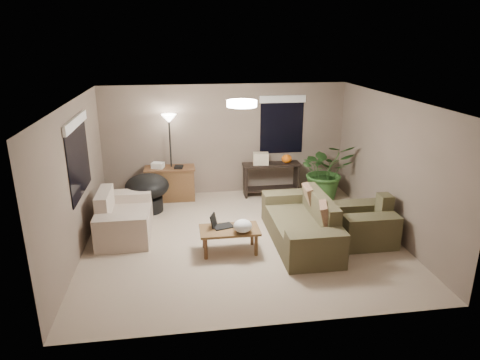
{
  "coord_description": "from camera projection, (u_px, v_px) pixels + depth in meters",
  "views": [
    {
      "loc": [
        -1.04,
        -6.96,
        3.48
      ],
      "look_at": [
        0.0,
        0.2,
        1.05
      ],
      "focal_mm": 32.0,
      "sensor_mm": 36.0,
      "label": 1
    }
  ],
  "objects": [
    {
      "name": "desk",
      "position": [
        170.0,
        183.0,
        9.51
      ],
      "size": [
        1.1,
        0.5,
        0.75
      ],
      "color": "brown",
      "rests_on": "ground"
    },
    {
      "name": "throw_pillows",
      "position": [
        317.0,
        207.0,
        7.5
      ],
      "size": [
        0.34,
        1.38,
        0.47
      ],
      "color": "#8C7251",
      "rests_on": "main_sofa"
    },
    {
      "name": "desk_papers",
      "position": [
        162.0,
        166.0,
        9.34
      ],
      "size": [
        0.71,
        0.31,
        0.12
      ],
      "color": "silver",
      "rests_on": "desk"
    },
    {
      "name": "room_shell",
      "position": [
        242.0,
        173.0,
        7.38
      ],
      "size": [
        5.5,
        5.5,
        5.5
      ],
      "color": "tan",
      "rests_on": "ground"
    },
    {
      "name": "ceiling_fixture",
      "position": [
        242.0,
        104.0,
        7.0
      ],
      "size": [
        0.5,
        0.5,
        0.1
      ],
      "primitive_type": "cylinder",
      "color": "white",
      "rests_on": "room_shell"
    },
    {
      "name": "floor_lamp",
      "position": [
        169.0,
        129.0,
        9.19
      ],
      "size": [
        0.32,
        0.32,
        1.91
      ],
      "color": "black",
      "rests_on": "ground"
    },
    {
      "name": "loveseat",
      "position": [
        123.0,
        219.0,
        7.87
      ],
      "size": [
        0.9,
        1.6,
        0.85
      ],
      "color": "beige",
      "rests_on": "ground"
    },
    {
      "name": "papasan_chair",
      "position": [
        147.0,
        190.0,
        8.84
      ],
      "size": [
        1.12,
        1.12,
        0.8
      ],
      "color": "black",
      "rests_on": "ground"
    },
    {
      "name": "houseplant",
      "position": [
        325.0,
        177.0,
        9.55
      ],
      "size": [
        1.17,
        1.3,
        1.01
      ],
      "primitive_type": "imported",
      "color": "#2D5923",
      "rests_on": "ground"
    },
    {
      "name": "main_sofa",
      "position": [
        302.0,
        226.0,
        7.58
      ],
      "size": [
        0.95,
        2.2,
        0.85
      ],
      "color": "#453F29",
      "rests_on": "ground"
    },
    {
      "name": "plastic_bag",
      "position": [
        243.0,
        226.0,
        7.02
      ],
      "size": [
        0.31,
        0.28,
        0.22
      ],
      "primitive_type": "ellipsoid",
      "rotation": [
        0.0,
        0.0,
        -0.0
      ],
      "color": "white",
      "rests_on": "coffee_table"
    },
    {
      "name": "window_left",
      "position": [
        77.0,
        144.0,
        7.12
      ],
      "size": [
        0.05,
        1.56,
        1.33
      ],
      "color": "black",
      "rests_on": "room_shell"
    },
    {
      "name": "cardboard_box",
      "position": [
        261.0,
        159.0,
        9.61
      ],
      "size": [
        0.37,
        0.3,
        0.26
      ],
      "primitive_type": "cube",
      "rotation": [
        0.0,
        0.0,
        -0.13
      ],
      "color": "beige",
      "rests_on": "console_table"
    },
    {
      "name": "window_back",
      "position": [
        282.0,
        115.0,
        9.71
      ],
      "size": [
        1.06,
        0.05,
        1.33
      ],
      "color": "black",
      "rests_on": "room_shell"
    },
    {
      "name": "cat_scratching_post",
      "position": [
        372.0,
        222.0,
        7.92
      ],
      "size": [
        0.32,
        0.32,
        0.5
      ],
      "color": "tan",
      "rests_on": "ground"
    },
    {
      "name": "armchair",
      "position": [
        364.0,
        225.0,
        7.62
      ],
      "size": [
        0.95,
        1.0,
        0.85
      ],
      "color": "#4E492E",
      "rests_on": "ground"
    },
    {
      "name": "console_table",
      "position": [
        271.0,
        177.0,
        9.78
      ],
      "size": [
        1.3,
        0.4,
        0.75
      ],
      "color": "black",
      "rests_on": "ground"
    },
    {
      "name": "laptop",
      "position": [
        219.0,
        224.0,
        7.22
      ],
      "size": [
        0.42,
        0.31,
        0.24
      ],
      "color": "black",
      "rests_on": "coffee_table"
    },
    {
      "name": "coffee_table",
      "position": [
        230.0,
        232.0,
        7.19
      ],
      "size": [
        1.0,
        0.55,
        0.42
      ],
      "color": "brown",
      "rests_on": "ground"
    },
    {
      "name": "pumpkin",
      "position": [
        287.0,
        159.0,
        9.7
      ],
      "size": [
        0.29,
        0.29,
        0.19
      ],
      "primitive_type": "ellipsoid",
      "rotation": [
        0.0,
        0.0,
        0.29
      ],
      "color": "orange",
      "rests_on": "console_table"
    }
  ]
}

